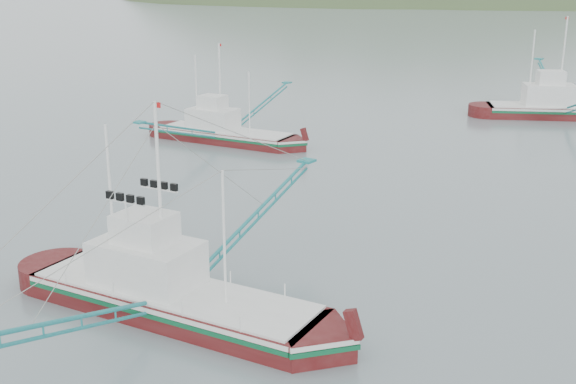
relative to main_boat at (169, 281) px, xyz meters
The scene contains 4 objects.
ground 3.03m from the main_boat, 90.30° to the left, with size 1200.00×1200.00×0.00m, color slate.
main_boat is the anchor object (origin of this frame).
bg_boat_left 32.43m from the main_boat, 126.13° to the left, with size 12.48×21.98×8.93m.
bg_boat_far 53.86m from the main_boat, 88.57° to the left, with size 16.40×24.48×10.62m.
Camera 1 is at (20.06, -22.39, 13.74)m, focal length 45.00 mm.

